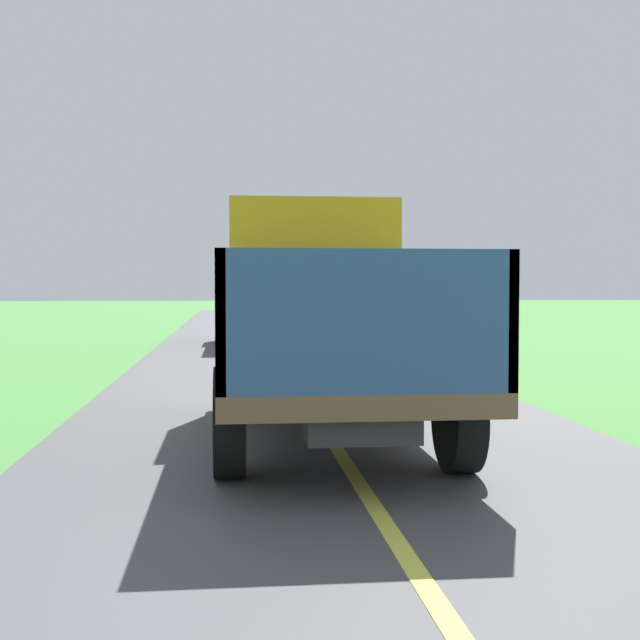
{
  "coord_description": "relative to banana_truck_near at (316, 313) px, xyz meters",
  "views": [
    {
      "loc": [
        -1.1,
        2.6,
        1.81
      ],
      "look_at": [
        -0.07,
        12.2,
        1.4
      ],
      "focal_mm": 46.57,
      "sensor_mm": 36.0,
      "label": 1
    }
  ],
  "objects": [
    {
      "name": "banana_truck_near",
      "position": [
        0.0,
        0.0,
        0.0
      ],
      "size": [
        2.38,
        5.82,
        2.8
      ],
      "color": "#2D2D30",
      "rests_on": "road_surface"
    },
    {
      "name": "banana_truck_far",
      "position": [
        -0.07,
        15.05,
        0.01
      ],
      "size": [
        2.38,
        5.81,
        2.8
      ],
      "color": "#2D2D30",
      "rests_on": "road_surface"
    }
  ]
}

